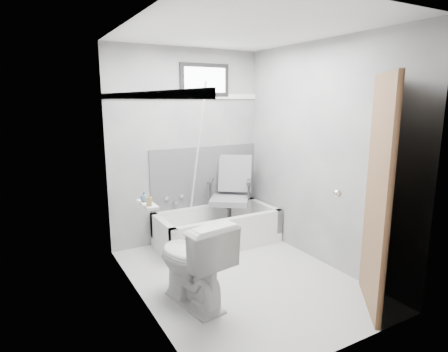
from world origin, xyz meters
TOP-DOWN VIEW (x-y plane):
  - floor at (0.00, 0.00)m, footprint 2.60×2.60m
  - ceiling at (0.00, 0.00)m, footprint 2.60×2.60m
  - wall_back at (0.00, 1.30)m, footprint 2.00×0.02m
  - wall_front at (0.00, -1.30)m, footprint 2.00×0.02m
  - wall_left at (-1.00, 0.00)m, footprint 0.02×2.60m
  - wall_right at (1.00, 0.00)m, footprint 0.02×2.60m
  - bathtub at (0.23, 0.93)m, footprint 1.50×0.70m
  - office_chair at (0.43, 0.98)m, footprint 0.77×0.77m
  - toilet at (-0.62, -0.19)m, footprint 0.57×0.87m
  - door at (0.98, -1.28)m, footprint 0.78×0.78m
  - window at (0.25, 1.29)m, footprint 0.66×0.04m
  - backerboard at (0.25, 1.29)m, footprint 1.50×0.02m
  - trim_back at (0.00, 1.29)m, footprint 2.00×0.02m
  - trim_left at (-0.99, 0.00)m, footprint 0.02×2.60m
  - pole at (0.02, 1.06)m, footprint 0.02×0.58m
  - shelf at (-0.93, 0.04)m, footprint 0.10×0.32m
  - soap_bottle_a at (-0.94, -0.04)m, footprint 0.06×0.06m
  - soap_bottle_b at (-0.94, 0.10)m, footprint 0.09×0.09m
  - faucet at (-0.20, 1.27)m, footprint 0.26×0.10m

SIDE VIEW (x-z plane):
  - floor at x=0.00m, z-range 0.00..0.00m
  - bathtub at x=0.23m, z-range 0.00..0.42m
  - toilet at x=-0.62m, z-range 0.00..0.79m
  - faucet at x=-0.20m, z-range 0.47..0.63m
  - office_chair at x=0.43m, z-range 0.12..1.08m
  - backerboard at x=0.25m, z-range 0.41..1.19m
  - shelf at x=-0.93m, z-range 0.89..0.91m
  - soap_bottle_b at x=-0.94m, z-range 0.91..1.00m
  - soap_bottle_a at x=-0.94m, z-range 0.92..1.02m
  - door at x=0.98m, z-range 0.00..2.00m
  - pole at x=0.02m, z-range 0.11..1.99m
  - wall_back at x=0.00m, z-range 0.00..2.40m
  - wall_front at x=0.00m, z-range 0.00..2.40m
  - wall_left at x=-1.00m, z-range 0.00..2.40m
  - wall_right at x=1.00m, z-range 0.00..2.40m
  - trim_back at x=0.00m, z-range 1.79..1.85m
  - trim_left at x=-0.99m, z-range 1.79..1.85m
  - window at x=0.25m, z-range 1.82..2.22m
  - ceiling at x=0.00m, z-range 2.40..2.40m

